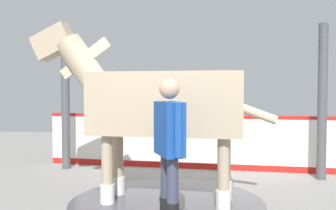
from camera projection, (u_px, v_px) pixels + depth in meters
name	position (u px, v px, depth m)	size (l,w,h in m)	color
ground_plane	(182.00, 204.00, 5.32)	(16.00, 16.00, 0.02)	gray
wet_patch	(167.00, 201.00, 5.38)	(2.75, 2.75, 0.00)	#4C4C54
barrier_wall	(189.00, 144.00, 7.59)	(5.83, 0.57, 1.07)	white
roof_post_near	(66.00, 100.00, 7.55)	(0.16, 0.16, 2.72)	#4C4C51
roof_post_far	(322.00, 102.00, 6.63)	(0.16, 0.16, 2.72)	#4C4C51
horse	(157.00, 104.00, 5.35)	(3.52, 1.03, 2.56)	tan
handler	(169.00, 143.00, 4.28)	(0.41, 0.63, 1.71)	black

